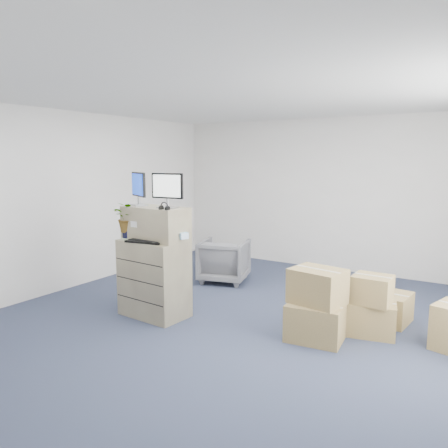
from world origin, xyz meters
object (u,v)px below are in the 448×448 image
Objects in this scene: water_bottle at (158,231)px; office_chair at (224,259)px; monitor_left at (138,187)px; monitor_right at (167,189)px; keyboard at (146,241)px; potted_plant at (129,222)px; filing_cabinet_lower at (154,278)px.

water_bottle reaches higher than office_chair.
monitor_left reaches higher than water_bottle.
monitor_right is 2.28m from office_chair.
keyboard is 0.22m from water_bottle.
water_bottle is 0.33× the size of office_chair.
potted_plant is at bearing -167.02° from water_bottle.
filing_cabinet_lower is at bearing 84.14° from keyboard.
office_chair is at bearing 112.12° from monitor_left.
monitor_right is 0.89× the size of keyboard.
monitor_right is 0.75m from potted_plant.
water_bottle reaches higher than keyboard.
monitor_right is at bearing 83.42° from office_chair.
monitor_right is at bearing 8.86° from potted_plant.
water_bottle is 0.44m from potted_plant.
monitor_left is 0.56× the size of office_chair.
monitor_left reaches higher than filing_cabinet_lower.
water_bottle is at bearing 64.10° from keyboard.
potted_plant reaches higher than office_chair.
keyboard is 0.44m from potted_plant.
keyboard is at bearing -81.00° from filing_cabinet_lower.
water_bottle is at bearing 24.05° from monitor_left.
potted_plant is 0.51× the size of office_chair.
water_bottle is at bearing 172.18° from monitor_right.
keyboard is 0.64× the size of office_chair.
water_bottle is (0.34, -0.02, -0.55)m from monitor_left.
potted_plant reaches higher than water_bottle.
office_chair is (-0.15, 1.85, -0.75)m from water_bottle.
water_bottle is 2.00m from office_chair.
filing_cabinet_lower is 0.64m from water_bottle.
keyboard is at bearing -105.24° from water_bottle.
monitor_left is 0.76m from keyboard.
filing_cabinet_lower is 2.28× the size of monitor_right.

